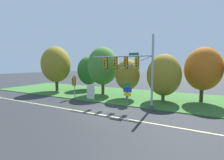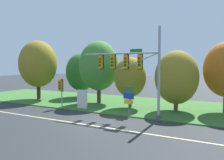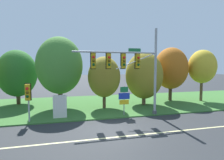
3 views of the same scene
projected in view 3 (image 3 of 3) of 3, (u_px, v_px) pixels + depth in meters
ground_plane at (115, 130)px, 12.08m from camera, size 160.00×160.00×0.00m
lane_stripe at (120, 137)px, 10.91m from camera, size 36.00×0.16×0.01m
grass_verge at (97, 104)px, 20.06m from camera, size 48.00×11.50×0.10m
traffic_signal_mast at (130, 65)px, 14.93m from camera, size 7.44×0.49×7.62m
pedestrian_signal_near_kerb at (28, 94)px, 13.32m from camera, size 0.46×0.55×3.00m
route_sign_post at (124, 97)px, 15.33m from camera, size 1.02×0.08×2.56m
tree_left_of_mast at (17, 73)px, 19.61m from camera, size 4.20×4.20×6.13m
tree_behind_signpost at (60, 66)px, 17.74m from camera, size 4.64×4.64×7.28m
tree_mid_verge at (104, 77)px, 17.91m from camera, size 3.34×3.34×5.30m
tree_tall_centre at (144, 76)px, 19.46m from camera, size 4.14×4.14×5.87m
tree_right_far at (171, 68)px, 21.84m from camera, size 4.14×4.14×6.64m
tree_furthest_back at (202, 67)px, 21.60m from camera, size 3.29×3.29×6.33m
info_kiosk at (60, 107)px, 14.59m from camera, size 1.10×0.24×1.90m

